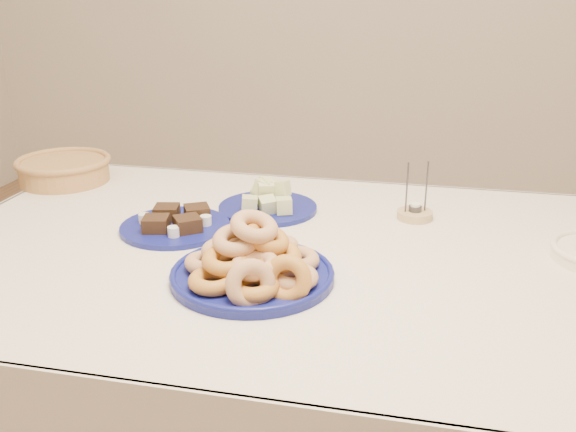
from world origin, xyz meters
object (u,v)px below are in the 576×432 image
(brownie_plate, at_px, (176,224))
(candle_holder, at_px, (415,213))
(wicker_basket, at_px, (64,169))
(dining_table, at_px, (293,291))
(melon_plate, at_px, (268,202))
(donut_platter, at_px, (253,264))

(brownie_plate, relative_size, candle_holder, 2.27)
(brownie_plate, distance_m, wicker_basket, 0.56)
(dining_table, bearing_deg, candle_holder, 44.69)
(brownie_plate, bearing_deg, dining_table, -10.45)
(melon_plate, bearing_deg, donut_platter, -79.76)
(melon_plate, distance_m, wicker_basket, 0.67)
(dining_table, bearing_deg, wicker_basket, 155.69)
(dining_table, distance_m, melon_plate, 0.30)
(wicker_basket, bearing_deg, dining_table, -24.31)
(wicker_basket, bearing_deg, candle_holder, -5.06)
(melon_plate, bearing_deg, brownie_plate, -136.14)
(dining_table, height_order, candle_holder, candle_holder)
(dining_table, xyz_separation_m, wicker_basket, (-0.78, 0.35, 0.15))
(donut_platter, xyz_separation_m, brownie_plate, (-0.26, 0.23, -0.02))
(brownie_plate, xyz_separation_m, wicker_basket, (-0.48, 0.30, 0.02))
(brownie_plate, bearing_deg, candle_holder, 19.75)
(candle_holder, bearing_deg, donut_platter, -125.09)
(dining_table, distance_m, candle_holder, 0.39)
(dining_table, xyz_separation_m, candle_holder, (0.26, 0.26, 0.12))
(dining_table, height_order, wicker_basket, wicker_basket)
(donut_platter, distance_m, brownie_plate, 0.35)
(melon_plate, height_order, candle_holder, candle_holder)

